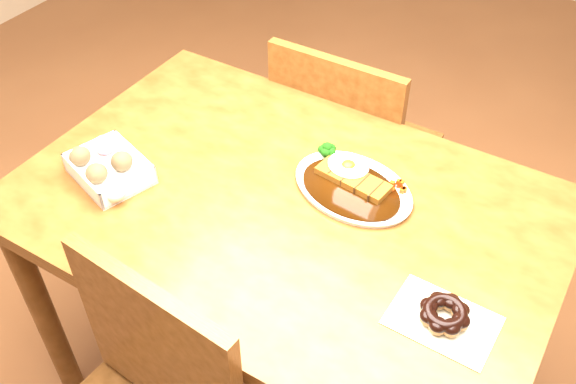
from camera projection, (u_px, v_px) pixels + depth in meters
The scene contains 6 objects.
ground at pixel (285, 380), 1.94m from camera, with size 6.00×6.00×0.00m, color brown.
table at pixel (285, 232), 1.49m from camera, with size 1.20×0.80×0.75m.
chair_far at pixel (349, 152), 1.98m from camera, with size 0.42×0.42×0.87m.
katsu_curry_plate at pixel (352, 183), 1.45m from camera, with size 0.32×0.25×0.06m.
donut_box at pixel (107, 167), 1.47m from camera, with size 0.22×0.19×0.05m.
pon_de_ring at pixel (444, 315), 1.18m from camera, with size 0.20×0.14×0.04m.
Camera 1 is at (0.54, -0.87, 1.74)m, focal length 40.00 mm.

